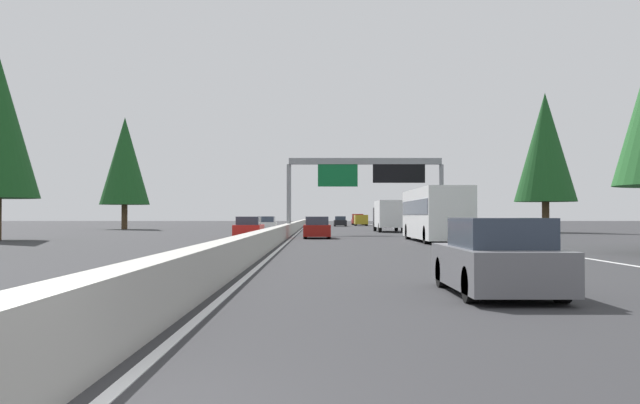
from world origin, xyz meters
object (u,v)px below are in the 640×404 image
sign_gantry_overhead (367,174)px  sedan_near_right (497,259)px  oncoming_far (267,224)px  pickup_far_right (358,220)px  box_truck_mid_center (389,215)px  conifer_left_mid (125,161)px  oncoming_near (249,228)px  conifer_right_mid (545,147)px  sedan_distant_b (317,228)px  bus_far_left (435,212)px  sedan_mid_right (340,222)px  minivan_distant_a (361,220)px

sign_gantry_overhead → sedan_near_right: (-45.02, 0.60, -4.24)m
oncoming_far → pickup_far_right: bearing=167.2°
box_truck_mid_center → conifer_left_mid: conifer_left_mid is taller
oncoming_near → conifer_right_mid: 31.46m
sedan_near_right → sedan_distant_b: (35.65, 3.46, 0.00)m
sign_gantry_overhead → sedan_distant_b: (-9.37, 4.06, -4.24)m
sign_gantry_overhead → pickup_far_right: size_ratio=2.26×
conifer_right_mid → oncoming_far: bearing=77.6°
bus_far_left → oncoming_far: bus_far_left is taller
box_truck_mid_center → pickup_far_right: bearing=-0.1°
bus_far_left → sedan_mid_right: bus_far_left is taller
bus_far_left → minivan_distant_a: bus_far_left is taller
sedan_mid_right → conifer_right_mid: size_ratio=0.34×
conifer_left_mid → oncoming_far: bearing=-122.5°
sedan_mid_right → minivan_distant_a: (6.81, -3.43, 0.27)m
sedan_mid_right → pickup_far_right: 18.07m
conifer_right_mid → conifer_left_mid: conifer_right_mid is taller
minivan_distant_a → sedan_near_right: bearing=178.1°
bus_far_left → sedan_mid_right: bearing=3.2°
pickup_far_right → conifer_left_mid: conifer_left_mid is taller
sedan_near_right → bus_far_left: bus_far_left is taller
minivan_distant_a → oncoming_near: bearing=169.8°
bus_far_left → oncoming_far: 31.65m
box_truck_mid_center → conifer_right_mid: bearing=-101.8°
sedan_distant_b → pickup_far_right: 75.69m
oncoming_far → sedan_near_right: bearing=8.2°
sedan_near_right → sedan_mid_right: same height
bus_far_left → sedan_distant_b: bus_far_left is taller
sedan_near_right → conifer_left_mid: size_ratio=0.34×
sedan_near_right → bus_far_left: (29.35, -3.54, 1.03)m
sedan_distant_b → pickup_far_right: (75.37, -6.95, 0.23)m
box_truck_mid_center → oncoming_far: size_ratio=1.93×
sign_gantry_overhead → conifer_left_mid: conifer_left_mid is taller
box_truck_mid_center → oncoming_near: bearing=149.9°
sedan_near_right → box_truck_mid_center: (55.89, -3.37, 0.93)m
minivan_distant_a → pickup_far_right: bearing=-0.7°
minivan_distant_a → conifer_right_mid: 49.70m
sign_gantry_overhead → conifer_right_mid: conifer_right_mid is taller
sign_gantry_overhead → box_truck_mid_center: 11.69m
conifer_left_mid → conifer_right_mid: bearing=-111.0°
oncoming_far → sedan_mid_right: bearing=166.4°
bus_far_left → oncoming_near: bus_far_left is taller
sedan_distant_b → minivan_distant_a: (64.46, -6.81, 0.27)m
minivan_distant_a → box_truck_mid_center: (-44.22, -0.03, 0.66)m
bus_far_left → pickup_far_right: (81.67, 0.05, -0.80)m
sedan_distant_b → oncoming_far: (22.98, 4.98, 0.00)m
sedan_distant_b → oncoming_near: size_ratio=1.00×
sedan_mid_right → oncoming_far: same height
sedan_near_right → box_truck_mid_center: bearing=-3.5°
sign_gantry_overhead → conifer_right_mid: 18.86m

